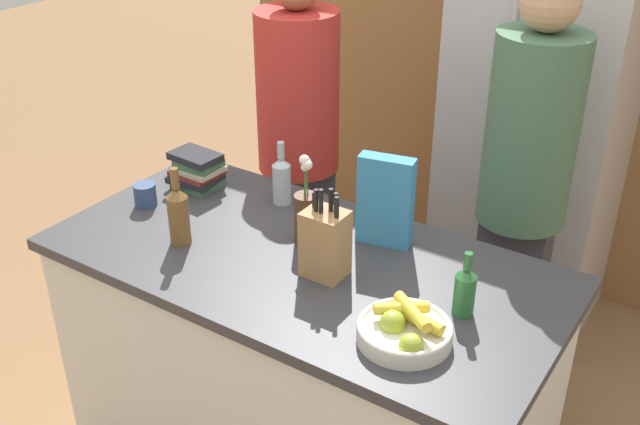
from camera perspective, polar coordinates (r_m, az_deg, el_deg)
kitchen_island at (r=2.69m, az=-1.25°, el=-11.55°), size 1.69×0.84×0.90m
back_wall_wood at (r=3.73m, az=14.45°, el=14.04°), size 2.89×0.12×2.60m
refrigerator at (r=3.41m, az=16.29°, el=6.78°), size 0.71×0.62×1.96m
fruit_bowl at (r=2.07m, az=6.47°, el=-8.87°), size 0.26×0.26×0.11m
knife_block at (r=2.29m, az=0.39°, el=-2.30°), size 0.13×0.11×0.30m
flower_vase at (r=2.46m, az=-1.06°, el=-0.07°), size 0.08×0.08×0.32m
cereal_box at (r=2.45m, az=5.00°, el=0.88°), size 0.19×0.10×0.31m
coffee_mug at (r=2.80m, az=-13.19°, el=1.34°), size 0.11×0.09×0.08m
book_stack at (r=2.88m, az=-9.36°, el=3.16°), size 0.20×0.16×0.14m
bottle_oil at (r=2.72m, az=-2.94°, el=2.55°), size 0.07×0.07×0.24m
bottle_vinegar at (r=2.50m, az=-10.73°, el=-0.12°), size 0.07×0.07×0.27m
bottle_wine at (r=2.17m, az=10.97°, el=-5.83°), size 0.06×0.06×0.20m
person_at_sink at (r=3.20m, az=-1.67°, el=5.73°), size 0.35×0.35×1.68m
person_in_blue at (r=2.82m, az=15.29°, el=2.23°), size 0.32×0.32×1.73m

